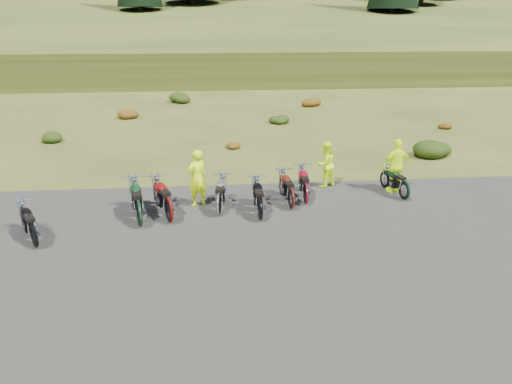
{
  "coord_description": "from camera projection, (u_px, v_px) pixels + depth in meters",
  "views": [
    {
      "loc": [
        -1.39,
        -13.16,
        5.92
      ],
      "look_at": [
        -0.1,
        0.53,
        0.97
      ],
      "focal_mm": 35.0,
      "sensor_mm": 36.0,
      "label": 1
    }
  ],
  "objects": [
    {
      "name": "hill_plateau",
      "position": [
        213.0,
        39.0,
        117.48
      ],
      "size": [
        300.0,
        90.0,
        9.17
      ],
      "primitive_type": "cube",
      "color": "#313C14",
      "rests_on": "ground"
    },
    {
      "name": "motorcycle_5",
      "position": [
        260.0,
        220.0,
        15.07
      ],
      "size": [
        0.69,
        2.03,
        1.06
      ],
      "primitive_type": null,
      "rotation": [
        0.0,
        0.0,
        1.58
      ],
      "color": "black",
      "rests_on": "ground"
    },
    {
      "name": "motorcycle_4",
      "position": [
        291.0,
        209.0,
        15.93
      ],
      "size": [
        0.81,
        2.01,
        1.03
      ],
      "primitive_type": null,
      "rotation": [
        0.0,
        0.0,
        1.66
      ],
      "color": "#52160D",
      "rests_on": "ground"
    },
    {
      "name": "motorcycle_0",
      "position": [
        36.0,
        248.0,
        13.32
      ],
      "size": [
        1.51,
        2.02,
        1.02
      ],
      "primitive_type": null,
      "rotation": [
        0.0,
        0.0,
        2.08
      ],
      "color": "black",
      "rests_on": "ground"
    },
    {
      "name": "shrub_4",
      "position": [
        232.0,
        144.0,
        22.96
      ],
      "size": [
        0.77,
        0.77,
        0.45
      ],
      "primitive_type": "ellipsoid",
      "color": "#672C0C",
      "rests_on": "ground"
    },
    {
      "name": "shrub_2",
      "position": [
        127.0,
        113.0,
        29.32
      ],
      "size": [
        1.3,
        1.3,
        0.77
      ],
      "primitive_type": "ellipsoid",
      "color": "#672C0C",
      "rests_on": "ground"
    },
    {
      "name": "motorcycle_3",
      "position": [
        219.0,
        216.0,
        15.43
      ],
      "size": [
        0.91,
        2.02,
        1.02
      ],
      "primitive_type": null,
      "rotation": [
        0.0,
        0.0,
        1.43
      ],
      "color": "#B6B7BC",
      "rests_on": "ground"
    },
    {
      "name": "shrub_7",
      "position": [
        434.0,
        146.0,
        21.68
      ],
      "size": [
        1.56,
        1.56,
        0.92
      ],
      "primitive_type": "ellipsoid",
      "color": "black",
      "rests_on": "ground"
    },
    {
      "name": "motorcycle_7",
      "position": [
        403.0,
        200.0,
        16.71
      ],
      "size": [
        0.97,
        1.94,
        0.97
      ],
      "primitive_type": null,
      "rotation": [
        0.0,
        0.0,
        1.77
      ],
      "color": "black",
      "rests_on": "ground"
    },
    {
      "name": "shrub_8",
      "position": [
        443.0,
        124.0,
        26.98
      ],
      "size": [
        0.77,
        0.77,
        0.45
      ],
      "primitive_type": "ellipsoid",
      "color": "#672C0C",
      "rests_on": "ground"
    },
    {
      "name": "shrub_5",
      "position": [
        278.0,
        118.0,
        28.15
      ],
      "size": [
        1.03,
        1.03,
        0.61
      ],
      "primitive_type": "ellipsoid",
      "color": "black",
      "rests_on": "ground"
    },
    {
      "name": "ground",
      "position": [
        261.0,
        229.0,
        14.45
      ],
      "size": [
        300.0,
        300.0,
        0.0
      ],
      "primitive_type": "plane",
      "color": "#384416",
      "rests_on": "ground"
    },
    {
      "name": "hill_slope",
      "position": [
        219.0,
        64.0,
        61.28
      ],
      "size": [
        300.0,
        45.97,
        9.37
      ],
      "primitive_type": null,
      "rotation": [
        0.14,
        0.0,
        0.0
      ],
      "color": "#313C14",
      "rests_on": "ground"
    },
    {
      "name": "motorcycle_6",
      "position": [
        305.0,
        204.0,
        16.34
      ],
      "size": [
        0.79,
        2.04,
        1.05
      ],
      "primitive_type": null,
      "rotation": [
        0.0,
        0.0,
        1.51
      ],
      "color": "maroon",
      "rests_on": "ground"
    },
    {
      "name": "shrub_1",
      "position": [
        50.0,
        136.0,
        24.12
      ],
      "size": [
        1.03,
        1.03,
        0.61
      ],
      "primitive_type": "ellipsoid",
      "color": "black",
      "rests_on": "ground"
    },
    {
      "name": "person_middle",
      "position": [
        197.0,
        179.0,
        15.89
      ],
      "size": [
        0.81,
        0.73,
        1.86
      ],
      "primitive_type": "imported",
      "rotation": [
        0.0,
        0.0,
        3.7
      ],
      "color": "#D9FF0D",
      "rests_on": "ground"
    },
    {
      "name": "shrub_6",
      "position": [
        311.0,
        101.0,
        33.35
      ],
      "size": [
        1.3,
        1.3,
        0.77
      ],
      "primitive_type": "ellipsoid",
      "color": "#672C0C",
      "rests_on": "ground"
    },
    {
      "name": "person_right_b",
      "position": [
        396.0,
        167.0,
        17.09
      ],
      "size": [
        1.18,
        0.67,
        1.89
      ],
      "primitive_type": "imported",
      "rotation": [
        0.0,
        0.0,
        3.34
      ],
      "color": "#D9FF0D",
      "rests_on": "ground"
    },
    {
      "name": "shrub_3",
      "position": [
        181.0,
        96.0,
        34.51
      ],
      "size": [
        1.56,
        1.56,
        0.92
      ],
      "primitive_type": "ellipsoid",
      "color": "black",
      "rests_on": "ground"
    },
    {
      "name": "gravel_pad",
      "position": [
        269.0,
        262.0,
        12.58
      ],
      "size": [
        20.0,
        12.0,
        0.04
      ],
      "primitive_type": "cube",
      "color": "black",
      "rests_on": "ground"
    },
    {
      "name": "motorcycle_1",
      "position": [
        170.0,
        223.0,
        14.9
      ],
      "size": [
        1.4,
        2.31,
        1.15
      ],
      "primitive_type": null,
      "rotation": [
        0.0,
        0.0,
        1.9
      ],
      "color": "maroon",
      "rests_on": "ground"
    },
    {
      "name": "motorcycle_2",
      "position": [
        141.0,
        227.0,
        14.64
      ],
      "size": [
        1.22,
        2.35,
        1.18
      ],
      "primitive_type": null,
      "rotation": [
        0.0,
        0.0,
        1.79
      ],
      "color": "#0E3418",
      "rests_on": "ground"
    },
    {
      "name": "person_right_a",
      "position": [
        325.0,
        165.0,
        17.71
      ],
      "size": [
        1.0,
        0.92,
        1.65
      ],
      "primitive_type": "imported",
      "rotation": [
        0.0,
        0.0,
        3.61
      ],
      "color": "#D9FF0D",
      "rests_on": "ground"
    }
  ]
}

